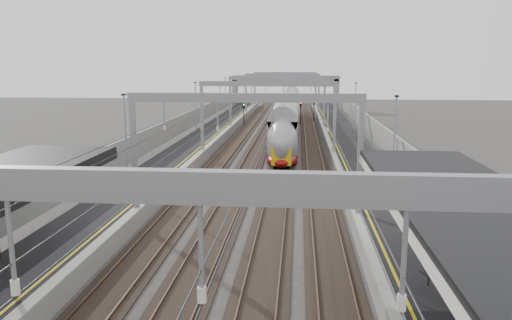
% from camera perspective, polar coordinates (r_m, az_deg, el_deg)
% --- Properties ---
extents(platform_left, '(4.00, 120.00, 1.00)m').
position_cam_1_polar(platform_left, '(51.92, -7.32, 1.21)').
color(platform_left, black).
rests_on(platform_left, ground).
extents(platform_right, '(4.00, 120.00, 1.00)m').
position_cam_1_polar(platform_right, '(51.01, 10.54, 0.95)').
color(platform_right, black).
rests_on(platform_right, ground).
extents(tracks, '(11.40, 140.00, 0.20)m').
position_cam_1_polar(tracks, '(50.92, 1.53, 0.59)').
color(tracks, black).
rests_on(tracks, ground).
extents(overhead_line, '(13.00, 140.00, 6.60)m').
position_cam_1_polar(overhead_line, '(56.79, 1.96, 7.85)').
color(overhead_line, gray).
rests_on(overhead_line, platform_left).
extents(overbridge, '(22.00, 2.20, 6.90)m').
position_cam_1_polar(overbridge, '(105.13, 3.35, 8.76)').
color(overbridge, gray).
rests_on(overbridge, ground).
extents(wall_left, '(0.30, 120.00, 3.20)m').
position_cam_1_polar(wall_left, '(52.52, -10.77, 2.44)').
color(wall_left, gray).
rests_on(wall_left, ground).
extents(wall_right, '(0.30, 120.00, 3.20)m').
position_cam_1_polar(wall_right, '(51.25, 14.14, 2.09)').
color(wall_right, gray).
rests_on(wall_right, ground).
extents(train, '(2.75, 50.19, 4.35)m').
position_cam_1_polar(train, '(65.83, 3.64, 4.74)').
color(train, maroon).
rests_on(train, ground).
extents(bench, '(1.31, 2.05, 1.04)m').
position_cam_1_polar(bench, '(19.55, 20.92, -12.43)').
color(bench, black).
rests_on(bench, platform_right).
extents(signal_green, '(0.32, 0.32, 3.48)m').
position_cam_1_polar(signal_green, '(74.29, -1.40, 5.68)').
color(signal_green, black).
rests_on(signal_green, ground).
extents(signal_red_near, '(0.32, 0.32, 3.48)m').
position_cam_1_polar(signal_red_near, '(77.80, 5.11, 5.87)').
color(signal_red_near, black).
rests_on(signal_red_near, ground).
extents(signal_red_far, '(0.32, 0.32, 3.48)m').
position_cam_1_polar(signal_red_far, '(81.73, 6.66, 6.08)').
color(signal_red_far, black).
rests_on(signal_red_far, ground).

